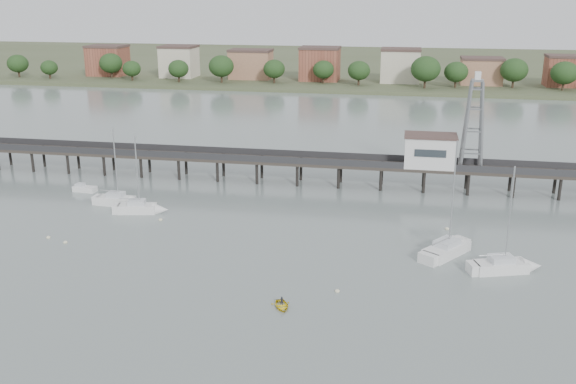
# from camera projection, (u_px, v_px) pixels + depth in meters

# --- Properties ---
(ground_plane) EXTENTS (500.00, 500.00, 0.00)m
(ground_plane) POSITION_uv_depth(u_px,v_px,m) (140.00, 380.00, 54.12)
(ground_plane) COLOR slate
(ground_plane) RESTS_ON ground
(pier) EXTENTS (150.00, 5.00, 5.50)m
(pier) POSITION_uv_depth(u_px,v_px,m) (279.00, 161.00, 109.26)
(pier) COLOR #2D2823
(pier) RESTS_ON ground
(pier_building) EXTENTS (8.40, 5.40, 5.30)m
(pier_building) POSITION_uv_depth(u_px,v_px,m) (430.00, 151.00, 104.02)
(pier_building) COLOR silver
(pier_building) RESTS_ON ground
(lattice_tower) EXTENTS (3.20, 3.20, 15.50)m
(lattice_tower) POSITION_uv_depth(u_px,v_px,m) (474.00, 125.00, 101.55)
(lattice_tower) COLOR slate
(lattice_tower) RESTS_ON ground
(sailboat_b) EXTENTS (7.61, 2.36, 12.57)m
(sailboat_b) POSITION_uv_depth(u_px,v_px,m) (123.00, 201.00, 98.14)
(sailboat_b) COLOR white
(sailboat_b) RESTS_ON ground
(sailboat_d) EXTENTS (8.49, 4.81, 13.49)m
(sailboat_d) POSITION_uv_depth(u_px,v_px,m) (511.00, 266.00, 74.97)
(sailboat_d) COLOR white
(sailboat_d) RESTS_ON ground
(sailboat_c) EXTENTS (7.68, 9.21, 15.37)m
(sailboat_c) POSITION_uv_depth(u_px,v_px,m) (454.00, 247.00, 80.68)
(sailboat_c) COLOR white
(sailboat_c) RESTS_ON ground
(sailboat_f) EXTENTS (7.62, 3.50, 12.22)m
(sailboat_f) POSITION_uv_depth(u_px,v_px,m) (145.00, 209.00, 94.80)
(sailboat_f) COLOR white
(sailboat_f) RESTS_ON ground
(white_tender) EXTENTS (3.94, 1.94, 1.48)m
(white_tender) POSITION_uv_depth(u_px,v_px,m) (84.00, 189.00, 104.94)
(white_tender) COLOR white
(white_tender) RESTS_ON ground
(yellow_dinghy) EXTENTS (2.07, 1.27, 2.80)m
(yellow_dinghy) POSITION_uv_depth(u_px,v_px,m) (282.00, 307.00, 66.59)
(yellow_dinghy) COLOR yellow
(yellow_dinghy) RESTS_ON ground
(dinghy_occupant) EXTENTS (0.64, 1.04, 0.23)m
(dinghy_occupant) POSITION_uv_depth(u_px,v_px,m) (282.00, 307.00, 66.59)
(dinghy_occupant) COLOR black
(dinghy_occupant) RESTS_ON ground
(mooring_buoys) EXTENTS (85.17, 22.55, 0.39)m
(mooring_buoys) POSITION_uv_depth(u_px,v_px,m) (214.00, 243.00, 83.43)
(mooring_buoys) COLOR beige
(mooring_buoys) RESTS_ON ground
(far_shore) EXTENTS (500.00, 170.00, 10.40)m
(far_shore) POSITION_uv_depth(u_px,v_px,m) (361.00, 64.00, 278.47)
(far_shore) COLOR #475133
(far_shore) RESTS_ON ground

